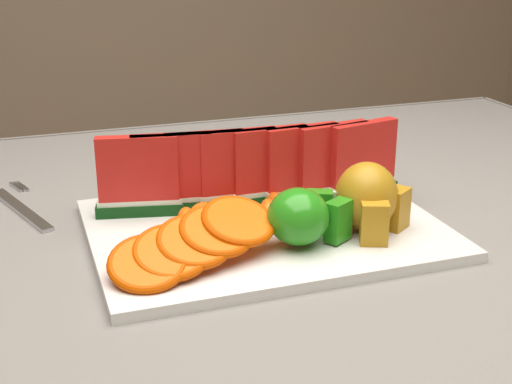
# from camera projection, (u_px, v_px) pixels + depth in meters

# --- Properties ---
(table) EXTENTS (1.40, 0.90, 0.75)m
(table) POSITION_uv_depth(u_px,v_px,m) (195.00, 322.00, 0.85)
(table) COLOR #4B2B20
(table) RESTS_ON ground
(tablecloth) EXTENTS (1.53, 1.03, 0.20)m
(tablecloth) POSITION_uv_depth(u_px,v_px,m) (193.00, 275.00, 0.83)
(tablecloth) COLOR slate
(tablecloth) RESTS_ON table
(platter) EXTENTS (0.40, 0.30, 0.01)m
(platter) POSITION_uv_depth(u_px,v_px,m) (265.00, 229.00, 0.83)
(platter) COLOR silver
(platter) RESTS_ON tablecloth
(apple_cluster) EXTENTS (0.10, 0.08, 0.06)m
(apple_cluster) POSITION_uv_depth(u_px,v_px,m) (304.00, 216.00, 0.77)
(apple_cluster) COLOR #297E0A
(apple_cluster) RESTS_ON platter
(pear_cluster) EXTENTS (0.09, 0.09, 0.08)m
(pear_cluster) POSITION_uv_depth(u_px,v_px,m) (369.00, 199.00, 0.80)
(pear_cluster) COLOR #A27C13
(pear_cluster) RESTS_ON platter
(side_plate) EXTENTS (0.23, 0.23, 0.01)m
(side_plate) POSITION_uv_depth(u_px,v_px,m) (253.00, 152.00, 1.12)
(side_plate) COLOR silver
(side_plate) RESTS_ON tablecloth
(fork) EXTENTS (0.07, 0.19, 0.00)m
(fork) POSITION_uv_depth(u_px,v_px,m) (21.00, 207.00, 0.91)
(fork) COLOR silver
(fork) RESTS_ON tablecloth
(watermelon_row) EXTENTS (0.39, 0.07, 0.10)m
(watermelon_row) POSITION_uv_depth(u_px,v_px,m) (254.00, 170.00, 0.87)
(watermelon_row) COLOR #0D3412
(watermelon_row) RESTS_ON platter
(orange_fan_front) EXTENTS (0.20, 0.13, 0.05)m
(orange_fan_front) POSITION_uv_depth(u_px,v_px,m) (195.00, 241.00, 0.73)
(orange_fan_front) COLOR #F24A09
(orange_fan_front) RESTS_ON platter
(orange_fan_back) EXTENTS (0.29, 0.11, 0.05)m
(orange_fan_back) POSITION_uv_depth(u_px,v_px,m) (226.00, 176.00, 0.93)
(orange_fan_back) COLOR #F24A09
(orange_fan_back) RESTS_ON platter
(tangerine_segments) EXTENTS (0.14, 0.06, 0.02)m
(tangerine_segments) POSITION_uv_depth(u_px,v_px,m) (233.00, 209.00, 0.84)
(tangerine_segments) COLOR red
(tangerine_segments) RESTS_ON platter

